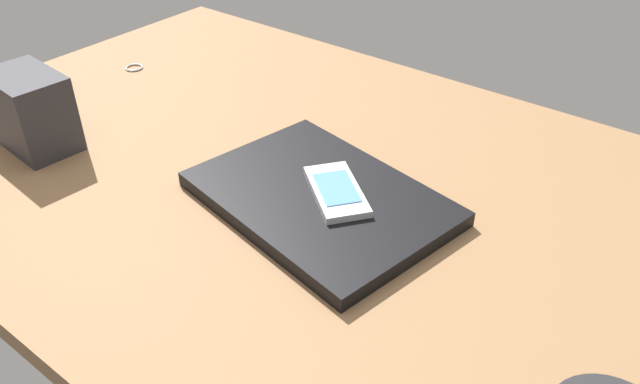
% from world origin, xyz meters
% --- Properties ---
extents(desk_surface, '(1.20, 0.80, 0.03)m').
position_xyz_m(desk_surface, '(0.00, 0.00, 0.01)').
color(desk_surface, olive).
rests_on(desk_surface, ground).
extents(laptop_closed, '(0.35, 0.28, 0.02)m').
position_xyz_m(laptop_closed, '(0.08, -0.04, 0.04)').
color(laptop_closed, black).
rests_on(laptop_closed, desk_surface).
extents(cell_phone_on_laptop, '(0.13, 0.12, 0.01)m').
position_xyz_m(cell_phone_on_laptop, '(0.10, -0.03, 0.06)').
color(cell_phone_on_laptop, silver).
rests_on(cell_phone_on_laptop, laptop_closed).
extents(desk_organizer, '(0.13, 0.09, 0.11)m').
position_xyz_m(desk_organizer, '(-0.33, -0.17, 0.09)').
color(desk_organizer, '#2D2D33').
rests_on(desk_organizer, desk_surface).
extents(key_ring, '(0.03, 0.03, 0.00)m').
position_xyz_m(key_ring, '(-0.44, 0.09, 0.03)').
color(key_ring, silver).
rests_on(key_ring, desk_surface).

